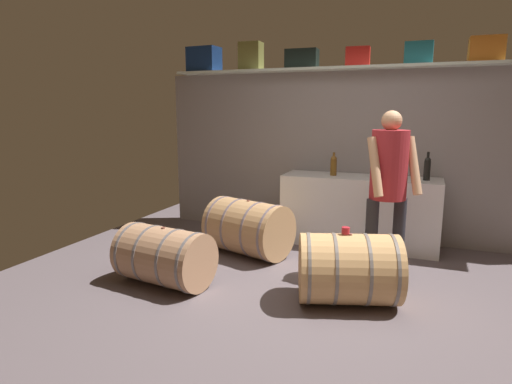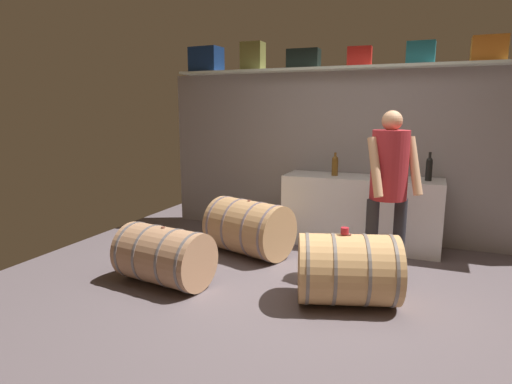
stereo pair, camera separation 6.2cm
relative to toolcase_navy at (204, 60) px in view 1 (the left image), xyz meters
name	(u,v)px [view 1 (the left image)]	position (x,y,z in m)	size (l,w,h in m)	color
ground_plane	(328,280)	(2.12, -1.44, -2.36)	(6.51, 7.44, 0.02)	#5F5458
back_wall_panel	(357,156)	(2.12, 0.15, -1.27)	(5.31, 0.10, 2.15)	gray
high_shelf_board	(359,68)	(2.12, 0.00, -0.18)	(4.88, 0.40, 0.03)	silver
toolcase_navy	(204,60)	(0.00, 0.00, 0.00)	(0.42, 0.29, 0.33)	navy
toolcase_olive	(251,56)	(0.70, 0.00, 0.01)	(0.29, 0.22, 0.36)	olive
toolcase_black	(302,59)	(1.40, 0.00, -0.05)	(0.41, 0.21, 0.24)	black
toolcase_red	(358,57)	(2.10, 0.00, -0.05)	(0.28, 0.19, 0.23)	red
toolcase_teal	(419,53)	(2.79, 0.00, -0.04)	(0.31, 0.23, 0.25)	#1F707F
toolcase_orange	(486,50)	(3.48, 0.00, -0.03)	(0.35, 0.28, 0.27)	orange
work_cabinet	(359,211)	(2.23, -0.20, -1.92)	(1.88, 0.57, 0.87)	white
wine_bottle_dark	(427,168)	(2.97, -0.19, -1.34)	(0.07, 0.07, 0.33)	black
wine_bottle_amber	(334,165)	(1.89, -0.22, -1.35)	(0.08, 0.08, 0.29)	brown
wine_glass	(387,171)	(2.54, -0.33, -1.38)	(0.08, 0.08, 0.15)	white
wine_barrel_near	(349,269)	(2.39, -1.90, -2.04)	(1.00, 0.85, 0.63)	tan
wine_barrel_far	(248,228)	(1.09, -1.03, -2.03)	(1.06, 0.88, 0.65)	tan
wine_barrel_flank	(164,256)	(0.67, -2.14, -2.07)	(0.95, 0.67, 0.57)	tan
tasting_cup	(346,230)	(2.35, -1.90, -1.70)	(0.07, 0.07, 0.06)	red
winemaker_pouring	(389,178)	(2.63, -1.18, -1.33)	(0.56, 0.51, 1.67)	#2A2A31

